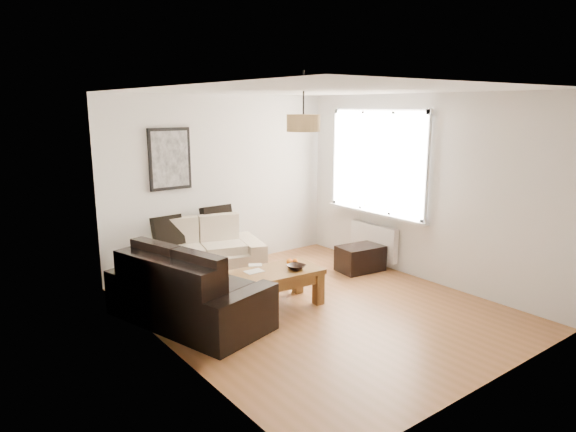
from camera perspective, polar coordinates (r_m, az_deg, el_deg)
floor at (r=6.36m, az=3.33°, el=-10.22°), size 4.50×4.50×0.00m
ceiling at (r=5.88m, az=3.65°, el=13.92°), size 3.80×4.50×0.00m
wall_back at (r=7.80m, az=-7.38°, el=3.84°), size 3.80×0.04×2.60m
wall_front at (r=4.56m, az=22.25°, el=-2.97°), size 3.80×0.04×2.60m
wall_left at (r=4.98m, az=-13.34°, el=-1.16°), size 0.04×4.50×2.60m
wall_right at (r=7.35m, az=14.81°, el=3.02°), size 0.04×4.50×2.60m
window_bay at (r=7.79m, az=10.10°, el=5.97°), size 0.14×1.90×1.60m
radiator at (r=7.98m, az=9.58°, el=-2.78°), size 0.10×0.90×0.52m
poster at (r=7.34m, az=-13.13°, el=6.25°), size 0.62×0.04×0.87m
pendant_shade at (r=6.11m, az=1.73°, el=10.40°), size 0.40×0.40×0.20m
loveseat_cream at (r=7.28m, az=-9.69°, el=-3.96°), size 1.85×1.32×0.83m
sofa_leather at (r=5.94m, az=-11.12°, el=-7.84°), size 1.39×2.07×0.82m
coffee_table at (r=6.32m, az=-1.47°, el=-8.10°), size 1.17×0.71×0.46m
ottoman at (r=7.72m, az=8.11°, el=-4.72°), size 0.71×0.51×0.38m
cushion_left at (r=7.21m, az=-13.34°, el=-1.64°), size 0.43×0.15×0.42m
cushion_right at (r=7.55m, az=-7.92°, el=-0.63°), size 0.47×0.15×0.47m
fruit_bowl at (r=6.28m, az=0.93°, el=-5.73°), size 0.27×0.27×0.05m
orange_a at (r=6.45m, az=0.20°, el=-5.13°), size 0.09×0.09×0.08m
orange_b at (r=6.46m, az=0.81°, el=-5.10°), size 0.08×0.08×0.07m
orange_c at (r=6.44m, az=0.13°, el=-5.15°), size 0.09×0.09×0.07m
papers at (r=6.21m, az=-3.83°, el=-6.22°), size 0.23×0.16×0.01m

